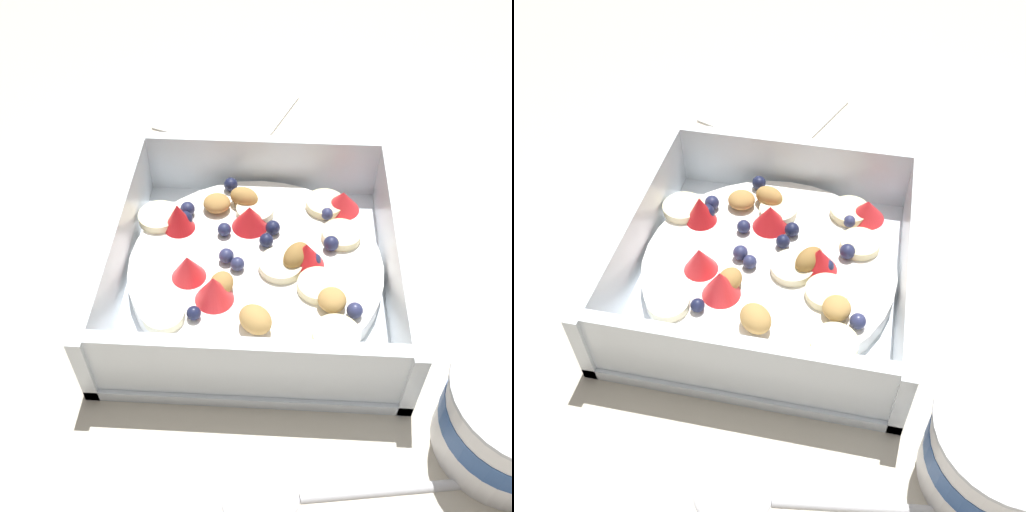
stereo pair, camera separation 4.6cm
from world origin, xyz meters
The scene contains 5 objects.
ground_plane centered at (0.00, 0.00, 0.00)m, with size 2.40×2.40×0.00m, color beige.
fruit_bowl centered at (0.00, 0.01, 0.02)m, with size 0.22×0.22×0.06m.
spoon centered at (0.17, 0.05, 0.00)m, with size 0.04×0.17×0.01m.
yogurt_cup centered at (0.13, 0.18, 0.03)m, with size 0.09×0.09×0.07m.
folded_napkin centered at (-0.24, -0.03, 0.00)m, with size 0.12×0.12×0.01m, color white.
Camera 2 is at (0.30, 0.08, 0.36)m, focal length 41.30 mm.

